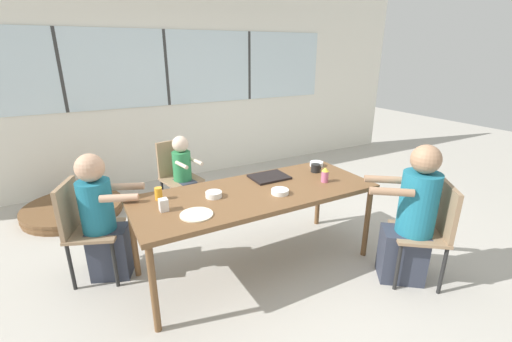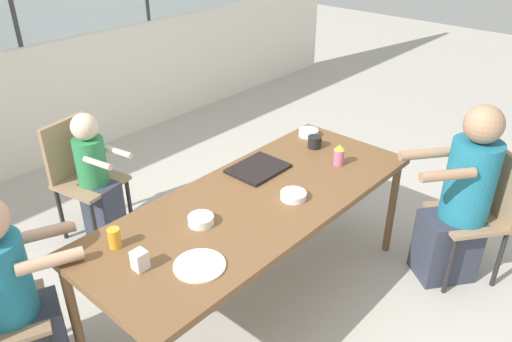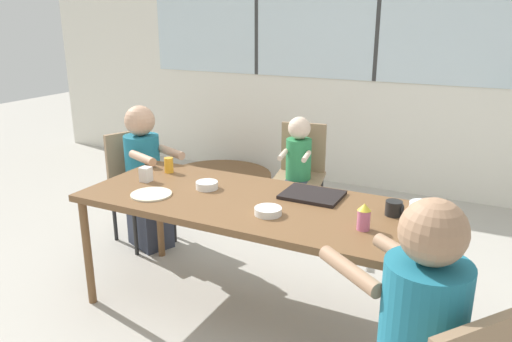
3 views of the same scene
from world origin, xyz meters
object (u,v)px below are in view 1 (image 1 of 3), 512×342
Objects in this scene: person_man_blue_shirt at (103,221)px; folded_table_stack at (73,209)px; coffee_mug at (316,168)px; milk_carton_small at (164,205)px; chair_for_man_blue_shirt at (82,223)px; bowl_cereal at (214,194)px; bowl_white_shallow at (280,192)px; juice_glass at (159,194)px; person_woman_green_shirt at (411,221)px; chair_for_toddler at (177,171)px; chair_for_woman_green_shirt at (432,225)px; sippy_cup at (325,175)px; bowl_fruit at (316,164)px; person_toddler at (184,179)px.

folded_table_stack is (-0.24, 1.48, -0.46)m from person_man_blue_shirt.
milk_carton_small reaches higher than coffee_mug.
chair_for_man_blue_shirt is 1.11m from bowl_cereal.
coffee_mug is 0.66m from bowl_white_shallow.
person_man_blue_shirt is 1.49m from bowl_white_shallow.
person_man_blue_shirt is 11.63× the size of coffee_mug.
person_woman_green_shirt is at bearing -29.20° from juice_glass.
chair_for_toddler reaches higher than juice_glass.
chair_for_toddler is 1.35m from folded_table_stack.
bowl_white_shallow is at bearing -53.22° from folded_table_stack.
chair_for_toddler is at bearing 68.06° from person_woman_green_shirt.
chair_for_woman_green_shirt is 0.78× the size of folded_table_stack.
milk_carton_small is (-1.43, 0.11, -0.02)m from sippy_cup.
bowl_fruit is (0.72, 0.43, 0.00)m from bowl_white_shallow.
juice_glass reaches higher than bowl_cereal.
person_man_blue_shirt is at bearing 154.78° from bowl_white_shallow.
milk_carton_small is 0.42m from bowl_cereal.
chair_for_man_blue_shirt is 8.57× the size of juice_glass.
chair_for_woman_green_shirt reaches higher than bowl_fruit.
chair_for_man_blue_shirt reaches higher than coffee_mug.
bowl_cereal is 1.25m from bowl_fruit.
bowl_white_shallow is at bearing 86.80° from person_man_blue_shirt.
coffee_mug is at bearing 4.50° from bowl_cereal.
bowl_fruit is (1.63, 0.06, -0.03)m from juice_glass.
bowl_cereal is (0.97, -0.49, 0.23)m from chair_for_man_blue_shirt.
person_toddler is 1.20m from juice_glass.
chair_for_toddler is 1.63m from bowl_fruit.
milk_carton_small reaches higher than bowl_cereal.
person_woman_green_shirt is 8.16× the size of bowl_white_shallow.
coffee_mug reaches higher than bowl_white_shallow.
chair_for_woman_green_shirt is 1.00× the size of chair_for_toddler.
bowl_cereal is at bearing 158.29° from bowl_white_shallow.
person_toddler reaches higher than bowl_cereal.
person_man_blue_shirt is at bearing 28.54° from person_toddler.
chair_for_man_blue_shirt is at bearing 28.32° from chair_for_toddler.
person_man_blue_shirt is 1.95m from sippy_cup.
folded_table_stack is (-0.66, 1.74, -0.72)m from juice_glass.
bowl_white_shallow is at bearing 91.34° from chair_for_woman_green_shirt.
person_woman_green_shirt is 8.65× the size of sippy_cup.
person_toddler reaches higher than sippy_cup.
chair_for_woman_green_shirt is 1.21m from bowl_fruit.
bowl_fruit is at bearing 49.12° from coffee_mug.
chair_for_toddler is at bearing 135.44° from bowl_fruit.
bowl_fruit is (-0.28, 1.16, 0.23)m from chair_for_woman_green_shirt.
person_man_blue_shirt is (0.15, -0.06, 0.00)m from chair_for_man_blue_shirt.
bowl_cereal is (-0.08, -1.36, 0.23)m from chair_for_toddler.
chair_for_woman_green_shirt is 9.27× the size of milk_carton_small.
bowl_white_shallow is (-1.00, 0.73, 0.23)m from chair_for_woman_green_shirt.
person_man_blue_shirt is 1.98m from coffee_mug.
sippy_cup reaches higher than juice_glass.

